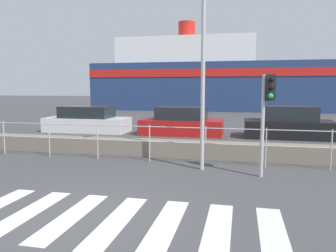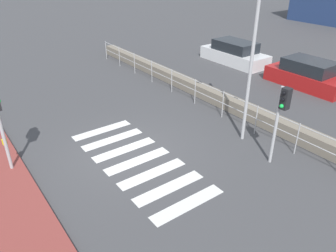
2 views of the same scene
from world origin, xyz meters
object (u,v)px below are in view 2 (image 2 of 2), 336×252
object	(u,v)px
streetlamp	(250,36)
parked_car_white	(234,54)
parked_car_red	(308,75)
traffic_light_far	(282,109)

from	to	relation	value
streetlamp	parked_car_white	distance (m)	10.58
parked_car_white	parked_car_red	bearing A→B (deg)	0.00
streetlamp	parked_car_red	distance (m)	8.09
traffic_light_far	streetlamp	world-z (taller)	streetlamp
traffic_light_far	parked_car_white	world-z (taller)	traffic_light_far
traffic_light_far	parked_car_red	size ratio (longest dim) A/B	0.66
streetlamp	parked_car_white	size ratio (longest dim) A/B	1.41
traffic_light_far	parked_car_red	distance (m)	8.33
traffic_light_far	streetlamp	distance (m)	2.60
traffic_light_far	parked_car_white	xyz separation A→B (m)	(-8.80, 7.39, -1.41)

